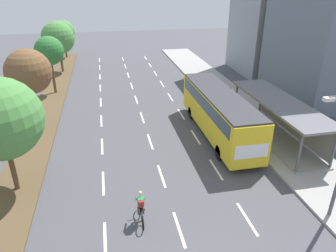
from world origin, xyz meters
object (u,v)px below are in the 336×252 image
at_px(median_tree_third, 28,72).
at_px(median_tree_farthest, 63,32).
at_px(median_tree_second, 0,119).
at_px(median_tree_fifth, 58,38).
at_px(median_tree_fourth, 49,51).
at_px(bus_shelter, 281,115).
at_px(cyclist, 141,208).
at_px(bus, 219,110).

bearing_deg(median_tree_third, median_tree_farthest, 89.91).
relative_size(median_tree_second, median_tree_fifth, 1.03).
distance_m(median_tree_second, median_tree_third, 8.48).
xyz_separation_m(median_tree_third, median_tree_fourth, (0.34, 8.48, -0.16)).
distance_m(bus_shelter, median_tree_third, 19.03).
bearing_deg(median_tree_fourth, median_tree_third, -92.27).
distance_m(bus_shelter, median_tree_farthest, 35.92).
bearing_deg(bus_shelter, median_tree_second, -170.90).
relative_size(bus_shelter, median_tree_third, 1.66).
relative_size(median_tree_third, median_tree_farthest, 1.14).
height_order(cyclist, median_tree_fourth, median_tree_fourth).
bearing_deg(median_tree_fourth, median_tree_fifth, 90.50).
bearing_deg(median_tree_fifth, median_tree_farthest, 91.50).
bearing_deg(median_tree_fifth, bus_shelter, -51.88).
height_order(cyclist, median_tree_second, median_tree_second).
bearing_deg(median_tree_farthest, bus_shelter, -59.99).
bearing_deg(median_tree_third, median_tree_fifth, 89.11).
bearing_deg(cyclist, bus, 49.89).
relative_size(median_tree_second, median_tree_third, 1.04).
distance_m(median_tree_third, median_tree_fourth, 8.48).
distance_m(median_tree_fourth, median_tree_fifth, 8.48).
bearing_deg(median_tree_fourth, bus_shelter, -38.64).
bearing_deg(median_tree_farthest, cyclist, -79.93).
bearing_deg(median_tree_farthest, median_tree_third, -90.09).
distance_m(bus_shelter, bus, 4.53).
relative_size(bus_shelter, bus, 0.91).
distance_m(median_tree_second, median_tree_fourth, 16.95).
bearing_deg(median_tree_second, bus, 17.70).
xyz_separation_m(bus_shelter, cyclist, (-11.22, -6.78, -1.08)).
bearing_deg(median_tree_fourth, median_tree_farthest, 91.00).
height_order(median_tree_fifth, median_tree_farthest, median_tree_fifth).
height_order(bus, median_tree_farthest, median_tree_farthest).
relative_size(cyclist, median_tree_second, 0.28).
bearing_deg(bus, median_tree_fourth, 136.59).
height_order(bus_shelter, bus, bus).
height_order(median_tree_third, median_tree_fourth, median_tree_third).
relative_size(bus, median_tree_third, 1.82).
bearing_deg(bus, median_tree_farthest, 114.78).
xyz_separation_m(cyclist, median_tree_farthest, (-6.72, 37.83, 3.10)).
distance_m(median_tree_second, median_tree_fifth, 25.43).
bearing_deg(median_tree_fifth, cyclist, -77.52).
relative_size(median_tree_second, median_tree_fourth, 1.12).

